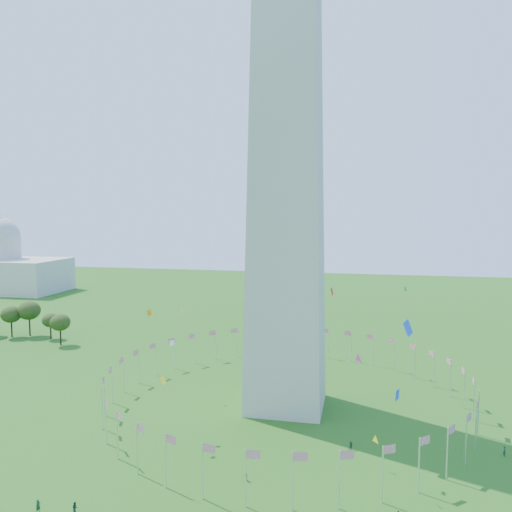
# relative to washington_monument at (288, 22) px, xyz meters

# --- Properties ---
(washington_monument) EXTENTS (16.80, 16.80, 169.00)m
(washington_monument) POSITION_rel_washington_monument_xyz_m (0.00, 0.00, 0.00)
(washington_monument) COLOR beige
(washington_monument) RESTS_ON ground
(flag_ring) EXTENTS (80.24, 80.24, 9.00)m
(flag_ring) POSITION_rel_washington_monument_xyz_m (-0.00, 0.00, -80.00)
(flag_ring) COLOR silver
(flag_ring) RESTS_ON ground
(capitol_building) EXTENTS (70.00, 35.00, 46.00)m
(capitol_building) POSITION_rel_washington_monument_xyz_m (-180.00, 130.00, -61.50)
(capitol_building) COLOR beige
(capitol_building) RESTS_ON ground
(kites_aloft) EXTENTS (72.16, 64.96, 28.34)m
(kites_aloft) POSITION_rel_washington_monument_xyz_m (7.44, -26.40, -67.60)
(kites_aloft) COLOR #CC2699
(kites_aloft) RESTS_ON ground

